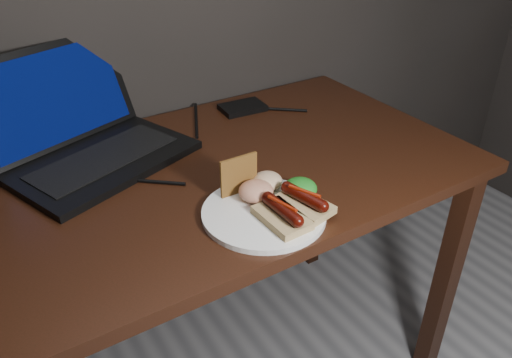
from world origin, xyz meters
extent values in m
cube|color=black|center=(0.00, 1.38, 0.73)|extent=(1.40, 0.70, 0.03)
cube|color=black|center=(0.65, 1.08, 0.36)|extent=(0.05, 0.05, 0.72)
cube|color=black|center=(0.65, 1.68, 0.36)|extent=(0.05, 0.05, 0.72)
cube|color=black|center=(-0.12, 1.53, 0.76)|extent=(0.47, 0.37, 0.02)
cube|color=black|center=(-0.12, 1.53, 0.77)|extent=(0.37, 0.25, 0.00)
cube|color=black|center=(-0.18, 1.69, 0.88)|extent=(0.41, 0.23, 0.23)
cube|color=#06073E|center=(-0.18, 1.69, 0.88)|extent=(0.37, 0.20, 0.20)
cube|color=black|center=(0.32, 1.63, 0.76)|extent=(0.13, 0.09, 0.02)
cylinder|color=black|center=(-0.07, 1.40, 0.75)|extent=(0.14, 0.12, 0.01)
cylinder|color=black|center=(0.17, 1.63, 0.75)|extent=(0.10, 0.20, 0.01)
cylinder|color=black|center=(0.41, 1.56, 0.75)|extent=(0.11, 0.10, 0.01)
cylinder|color=white|center=(0.09, 1.16, 0.76)|extent=(0.26, 0.26, 0.01)
cube|color=tan|center=(0.09, 1.11, 0.77)|extent=(0.07, 0.12, 0.02)
cylinder|color=#460B04|center=(0.09, 1.11, 0.79)|extent=(0.03, 0.10, 0.02)
sphere|color=#460B04|center=(0.10, 1.06, 0.79)|extent=(0.02, 0.02, 0.02)
sphere|color=#460B04|center=(0.09, 1.16, 0.79)|extent=(0.02, 0.02, 0.02)
cylinder|color=maroon|center=(0.09, 1.11, 0.80)|extent=(0.02, 0.07, 0.01)
cube|color=tan|center=(0.16, 1.12, 0.77)|extent=(0.09, 0.13, 0.02)
cylinder|color=#460B04|center=(0.16, 1.12, 0.79)|extent=(0.04, 0.10, 0.02)
sphere|color=#460B04|center=(0.17, 1.08, 0.79)|extent=(0.03, 0.02, 0.02)
sphere|color=#460B04|center=(0.15, 1.17, 0.79)|extent=(0.03, 0.02, 0.02)
cylinder|color=maroon|center=(0.16, 1.12, 0.80)|extent=(0.03, 0.07, 0.01)
cube|color=brown|center=(0.08, 1.24, 0.80)|extent=(0.08, 0.01, 0.08)
ellipsoid|color=#136314|center=(0.18, 1.16, 0.78)|extent=(0.07, 0.07, 0.04)
ellipsoid|color=#A21010|center=(0.09, 1.20, 0.78)|extent=(0.07, 0.07, 0.04)
ellipsoid|color=beige|center=(0.14, 1.22, 0.78)|extent=(0.06, 0.06, 0.04)
camera|label=1|loc=(-0.36, 0.48, 1.34)|focal=35.00mm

